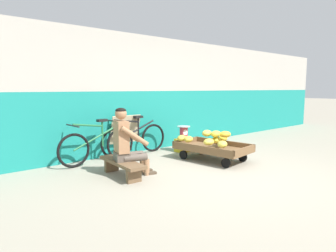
{
  "coord_description": "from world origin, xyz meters",
  "views": [
    {
      "loc": [
        -3.9,
        -2.87,
        1.45
      ],
      "look_at": [
        -0.37,
        1.31,
        0.75
      ],
      "focal_mm": 31.47,
      "sensor_mm": 36.0,
      "label": 1
    }
  ],
  "objects_px": {
    "low_bench": "(122,165)",
    "vendor_seated": "(127,142)",
    "sign_board": "(124,135)",
    "bicycle_near_left": "(98,145)",
    "bicycle_far_left": "(135,139)",
    "plastic_crate": "(184,145)",
    "banana_cart": "(213,149)",
    "weighing_scale": "(184,132)"
  },
  "relations": [
    {
      "from": "low_bench",
      "to": "weighing_scale",
      "type": "height_order",
      "value": "weighing_scale"
    },
    {
      "from": "bicycle_far_left",
      "to": "weighing_scale",
      "type": "bearing_deg",
      "value": -23.22
    },
    {
      "from": "bicycle_far_left",
      "to": "banana_cart",
      "type": "bearing_deg",
      "value": -57.37
    },
    {
      "from": "bicycle_near_left",
      "to": "bicycle_far_left",
      "type": "height_order",
      "value": "same"
    },
    {
      "from": "sign_board",
      "to": "bicycle_near_left",
      "type": "bearing_deg",
      "value": -158.5
    },
    {
      "from": "weighing_scale",
      "to": "sign_board",
      "type": "xyz_separation_m",
      "value": [
        -1.2,
        0.63,
        -0.02
      ]
    },
    {
      "from": "low_bench",
      "to": "sign_board",
      "type": "xyz_separation_m",
      "value": [
        0.91,
        1.39,
        0.24
      ]
    },
    {
      "from": "vendor_seated",
      "to": "weighing_scale",
      "type": "bearing_deg",
      "value": 21.08
    },
    {
      "from": "sign_board",
      "to": "bicycle_far_left",
      "type": "bearing_deg",
      "value": -49.82
    },
    {
      "from": "banana_cart",
      "to": "bicycle_far_left",
      "type": "bearing_deg",
      "value": 122.63
    },
    {
      "from": "bicycle_far_left",
      "to": "sign_board",
      "type": "height_order",
      "value": "sign_board"
    },
    {
      "from": "plastic_crate",
      "to": "weighing_scale",
      "type": "height_order",
      "value": "weighing_scale"
    },
    {
      "from": "bicycle_far_left",
      "to": "sign_board",
      "type": "distance_m",
      "value": 0.24
    },
    {
      "from": "vendor_seated",
      "to": "weighing_scale",
      "type": "height_order",
      "value": "vendor_seated"
    },
    {
      "from": "weighing_scale",
      "to": "bicycle_far_left",
      "type": "bearing_deg",
      "value": 156.78
    },
    {
      "from": "vendor_seated",
      "to": "bicycle_far_left",
      "type": "xyz_separation_m",
      "value": [
        0.98,
        1.23,
        -0.21
      ]
    },
    {
      "from": "low_bench",
      "to": "vendor_seated",
      "type": "distance_m",
      "value": 0.38
    },
    {
      "from": "banana_cart",
      "to": "plastic_crate",
      "type": "xyz_separation_m",
      "value": [
        0.13,
        0.99,
        -0.09
      ]
    },
    {
      "from": "weighing_scale",
      "to": "bicycle_near_left",
      "type": "xyz_separation_m",
      "value": [
        -1.99,
        0.31,
        -0.1
      ]
    },
    {
      "from": "low_bench",
      "to": "sign_board",
      "type": "relative_size",
      "value": 1.27
    },
    {
      "from": "banana_cart",
      "to": "vendor_seated",
      "type": "relative_size",
      "value": 1.35
    },
    {
      "from": "banana_cart",
      "to": "low_bench",
      "type": "height_order",
      "value": "banana_cart"
    },
    {
      "from": "plastic_crate",
      "to": "bicycle_near_left",
      "type": "height_order",
      "value": "bicycle_near_left"
    },
    {
      "from": "banana_cart",
      "to": "weighing_scale",
      "type": "distance_m",
      "value": 1.02
    },
    {
      "from": "plastic_crate",
      "to": "sign_board",
      "type": "bearing_deg",
      "value": 152.45
    },
    {
      "from": "bicycle_far_left",
      "to": "sign_board",
      "type": "xyz_separation_m",
      "value": [
        -0.15,
        0.18,
        0.08
      ]
    },
    {
      "from": "bicycle_near_left",
      "to": "low_bench",
      "type": "bearing_deg",
      "value": -96.4
    },
    {
      "from": "low_bench",
      "to": "vendor_seated",
      "type": "xyz_separation_m",
      "value": [
        0.09,
        -0.02,
        0.37
      ]
    },
    {
      "from": "plastic_crate",
      "to": "bicycle_near_left",
      "type": "relative_size",
      "value": 0.22
    },
    {
      "from": "sign_board",
      "to": "vendor_seated",
      "type": "bearing_deg",
      "value": -120.5
    },
    {
      "from": "weighing_scale",
      "to": "bicycle_near_left",
      "type": "bearing_deg",
      "value": 171.06
    },
    {
      "from": "weighing_scale",
      "to": "bicycle_far_left",
      "type": "relative_size",
      "value": 0.18
    },
    {
      "from": "vendor_seated",
      "to": "banana_cart",
      "type": "bearing_deg",
      "value": -6.25
    },
    {
      "from": "bicycle_far_left",
      "to": "sign_board",
      "type": "bearing_deg",
      "value": 130.18
    },
    {
      "from": "banana_cart",
      "to": "low_bench",
      "type": "distance_m",
      "value": 2.0
    },
    {
      "from": "vendor_seated",
      "to": "plastic_crate",
      "type": "distance_m",
      "value": 2.21
    },
    {
      "from": "sign_board",
      "to": "weighing_scale",
      "type": "bearing_deg",
      "value": -27.59
    },
    {
      "from": "vendor_seated",
      "to": "bicycle_far_left",
      "type": "relative_size",
      "value": 0.69
    },
    {
      "from": "weighing_scale",
      "to": "bicycle_far_left",
      "type": "height_order",
      "value": "bicycle_far_left"
    },
    {
      "from": "bicycle_near_left",
      "to": "weighing_scale",
      "type": "bearing_deg",
      "value": -8.94
    },
    {
      "from": "banana_cart",
      "to": "sign_board",
      "type": "distance_m",
      "value": 1.95
    },
    {
      "from": "bicycle_far_left",
      "to": "plastic_crate",
      "type": "bearing_deg",
      "value": -23.16
    }
  ]
}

